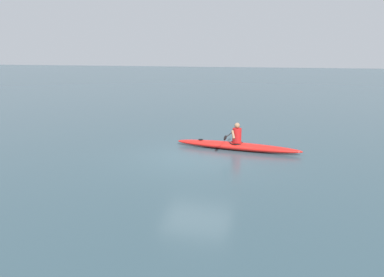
{
  "coord_description": "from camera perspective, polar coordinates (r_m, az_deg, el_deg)",
  "views": [
    {
      "loc": [
        -3.16,
        12.49,
        3.72
      ],
      "look_at": [
        -0.6,
        2.96,
        1.41
      ],
      "focal_mm": 34.8,
      "sensor_mm": 36.0,
      "label": 1
    }
  ],
  "objects": [
    {
      "name": "ground_plane",
      "position": [
        13.41,
        0.81,
        -2.94
      ],
      "size": [
        160.0,
        160.0,
        0.0
      ],
      "primitive_type": "plane",
      "color": "#334C56"
    },
    {
      "name": "kayak",
      "position": [
        14.53,
        6.88,
        -1.16
      ],
      "size": [
        4.99,
        1.07,
        0.29
      ],
      "color": "red",
      "rests_on": "ground"
    },
    {
      "name": "kayaker",
      "position": [
        14.43,
        6.82,
        0.69
      ],
      "size": [
        0.5,
        2.32,
        0.77
      ],
      "color": "red",
      "rests_on": "kayak"
    }
  ]
}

